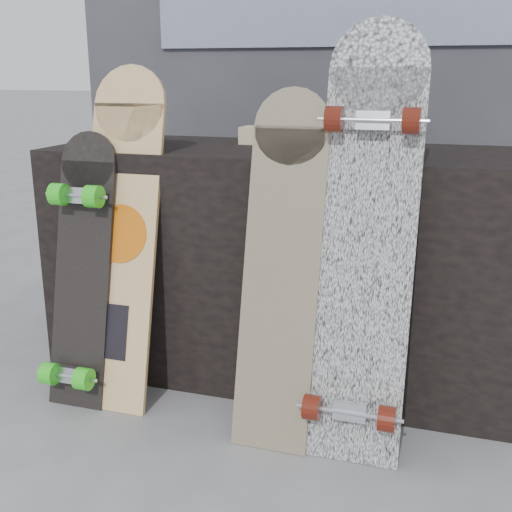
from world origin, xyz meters
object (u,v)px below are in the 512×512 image
(longboard_cascadia, at_px, (366,234))
(skateboard_dark, at_px, (80,268))
(vendor_table, at_px, (286,262))
(longboard_geisha, at_px, (121,229))
(longboard_celtic, at_px, (282,258))

(longboard_cascadia, relative_size, skateboard_dark, 1.38)
(vendor_table, xyz_separation_m, longboard_geisha, (-0.46, -0.34, 0.17))
(longboard_celtic, relative_size, longboard_cascadia, 0.85)
(longboard_cascadia, bearing_deg, longboard_geisha, 176.35)
(longboard_geisha, bearing_deg, vendor_table, 36.42)
(longboard_geisha, height_order, longboard_cascadia, longboard_cascadia)
(vendor_table, relative_size, longboard_geisha, 1.49)
(longboard_geisha, bearing_deg, skateboard_dark, -150.60)
(longboard_cascadia, xyz_separation_m, skateboard_dark, (-0.90, -0.02, -0.18))
(vendor_table, relative_size, longboard_celtic, 1.58)
(longboard_cascadia, distance_m, skateboard_dark, 0.92)
(longboard_celtic, bearing_deg, longboard_geisha, 172.85)
(vendor_table, height_order, longboard_cascadia, longboard_cascadia)
(longboard_geisha, xyz_separation_m, longboard_cascadia, (0.78, -0.05, 0.06))
(vendor_table, distance_m, skateboard_dark, 0.70)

